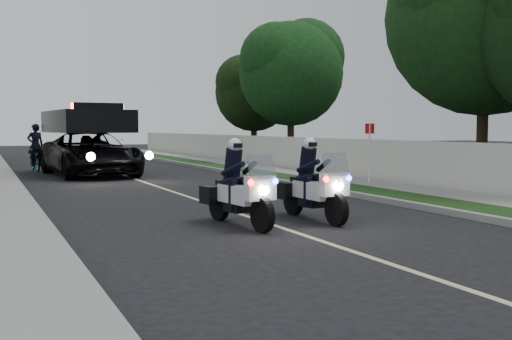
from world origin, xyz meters
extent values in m
plane|color=black|center=(0.00, 0.00, 0.00)|extent=(120.00, 120.00, 0.00)
cube|color=gray|center=(4.10, 10.00, 0.07)|extent=(0.20, 60.00, 0.15)
cube|color=#193814|center=(4.80, 10.00, 0.08)|extent=(1.20, 60.00, 0.16)
cube|color=gray|center=(6.10, 10.00, 0.08)|extent=(1.40, 60.00, 0.16)
cube|color=beige|center=(7.10, 10.00, 0.75)|extent=(0.22, 60.00, 1.50)
cube|color=gray|center=(-4.10, 10.00, 0.07)|extent=(0.20, 60.00, 0.15)
cube|color=#BFB78C|center=(0.00, 10.00, 0.00)|extent=(0.12, 50.00, 0.01)
imported|color=black|center=(-1.20, 17.35, 0.00)|extent=(3.46, 6.49, 3.04)
imported|color=black|center=(-2.96, 20.97, 0.00)|extent=(0.82, 1.94, 0.99)
imported|color=black|center=(-2.96, 20.97, 0.00)|extent=(0.72, 0.52, 1.87)
camera|label=1|loc=(-5.17, -6.83, 1.92)|focal=41.88mm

